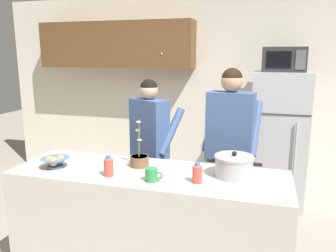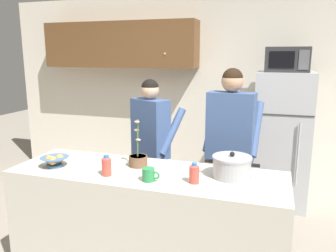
{
  "view_description": "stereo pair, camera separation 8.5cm",
  "coord_description": "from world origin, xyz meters",
  "px_view_note": "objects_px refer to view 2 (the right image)",
  "views": [
    {
      "loc": [
        0.84,
        -2.32,
        1.81
      ],
      "look_at": [
        0.0,
        0.55,
        1.17
      ],
      "focal_mm": 35.9,
      "sensor_mm": 36.0,
      "label": 1
    },
    {
      "loc": [
        0.92,
        -2.3,
        1.81
      ],
      "look_at": [
        0.0,
        0.55,
        1.17
      ],
      "focal_mm": 35.9,
      "sensor_mm": 36.0,
      "label": 2
    }
  ],
  "objects_px": {
    "bread_bowl": "(55,161)",
    "refrigerator": "(281,139)",
    "person_near_pot": "(151,137)",
    "potted_orchid": "(138,159)",
    "coffee_mug": "(149,175)",
    "microwave": "(287,59)",
    "cooking_pot": "(232,167)",
    "bottle_mid_counter": "(107,166)",
    "bottle_near_edge": "(194,173)",
    "person_by_sink": "(230,136)"
  },
  "relations": [
    {
      "from": "person_near_pot",
      "to": "potted_orchid",
      "type": "relative_size",
      "value": 4.07
    },
    {
      "from": "bread_bowl",
      "to": "refrigerator",
      "type": "bearing_deg",
      "value": 48.23
    },
    {
      "from": "refrigerator",
      "to": "potted_orchid",
      "type": "distance_m",
      "value": 2.08
    },
    {
      "from": "person_by_sink",
      "to": "bottle_near_edge",
      "type": "xyz_separation_m",
      "value": [
        -0.13,
        -0.89,
        -0.07
      ]
    },
    {
      "from": "potted_orchid",
      "to": "microwave",
      "type": "bearing_deg",
      "value": 56.8
    },
    {
      "from": "microwave",
      "to": "bottle_near_edge",
      "type": "bearing_deg",
      "value": -107.36
    },
    {
      "from": "bread_bowl",
      "to": "potted_orchid",
      "type": "distance_m",
      "value": 0.67
    },
    {
      "from": "person_near_pot",
      "to": "cooking_pot",
      "type": "bearing_deg",
      "value": -39.89
    },
    {
      "from": "microwave",
      "to": "person_near_pot",
      "type": "distance_m",
      "value": 1.8
    },
    {
      "from": "cooking_pot",
      "to": "potted_orchid",
      "type": "relative_size",
      "value": 1.04
    },
    {
      "from": "refrigerator",
      "to": "bread_bowl",
      "type": "distance_m",
      "value": 2.65
    },
    {
      "from": "microwave",
      "to": "person_by_sink",
      "type": "relative_size",
      "value": 0.28
    },
    {
      "from": "refrigerator",
      "to": "person_near_pot",
      "type": "relative_size",
      "value": 1.03
    },
    {
      "from": "bottle_mid_counter",
      "to": "bread_bowl",
      "type": "bearing_deg",
      "value": 174.36
    },
    {
      "from": "bread_bowl",
      "to": "potted_orchid",
      "type": "height_order",
      "value": "potted_orchid"
    },
    {
      "from": "cooking_pot",
      "to": "bottle_mid_counter",
      "type": "xyz_separation_m",
      "value": [
        -0.89,
        -0.26,
        -0.0
      ]
    },
    {
      "from": "coffee_mug",
      "to": "refrigerator",
      "type": "bearing_deg",
      "value": 65.46
    },
    {
      "from": "person_by_sink",
      "to": "bread_bowl",
      "type": "distance_m",
      "value": 1.57
    },
    {
      "from": "person_near_pot",
      "to": "bottle_near_edge",
      "type": "height_order",
      "value": "person_near_pot"
    },
    {
      "from": "person_by_sink",
      "to": "cooking_pot",
      "type": "distance_m",
      "value": 0.7
    },
    {
      "from": "person_near_pot",
      "to": "bottle_mid_counter",
      "type": "height_order",
      "value": "person_near_pot"
    },
    {
      "from": "person_near_pot",
      "to": "bottle_mid_counter",
      "type": "bearing_deg",
      "value": -88.11
    },
    {
      "from": "person_near_pot",
      "to": "potted_orchid",
      "type": "xyz_separation_m",
      "value": [
        0.17,
        -0.76,
        0.01
      ]
    },
    {
      "from": "refrigerator",
      "to": "microwave",
      "type": "bearing_deg",
      "value": -89.93
    },
    {
      "from": "microwave",
      "to": "coffee_mug",
      "type": "relative_size",
      "value": 3.66
    },
    {
      "from": "microwave",
      "to": "bottle_mid_counter",
      "type": "distance_m",
      "value": 2.48
    },
    {
      "from": "microwave",
      "to": "bottle_mid_counter",
      "type": "relative_size",
      "value": 3.03
    },
    {
      "from": "person_near_pot",
      "to": "coffee_mug",
      "type": "height_order",
      "value": "person_near_pot"
    },
    {
      "from": "person_near_pot",
      "to": "person_by_sink",
      "type": "height_order",
      "value": "person_by_sink"
    },
    {
      "from": "coffee_mug",
      "to": "bread_bowl",
      "type": "xyz_separation_m",
      "value": [
        -0.84,
        0.06,
        0.0
      ]
    },
    {
      "from": "person_by_sink",
      "to": "bottle_mid_counter",
      "type": "bearing_deg",
      "value": -129.73
    },
    {
      "from": "microwave",
      "to": "bottle_near_edge",
      "type": "distance_m",
      "value": 2.17
    },
    {
      "from": "cooking_pot",
      "to": "bread_bowl",
      "type": "distance_m",
      "value": 1.4
    },
    {
      "from": "person_by_sink",
      "to": "bread_bowl",
      "type": "xyz_separation_m",
      "value": [
        -1.28,
        -0.9,
        -0.09
      ]
    },
    {
      "from": "coffee_mug",
      "to": "bottle_mid_counter",
      "type": "relative_size",
      "value": 0.83
    },
    {
      "from": "coffee_mug",
      "to": "person_by_sink",
      "type": "bearing_deg",
      "value": 64.84
    },
    {
      "from": "potted_orchid",
      "to": "coffee_mug",
      "type": "bearing_deg",
      "value": -54.3
    },
    {
      "from": "refrigerator",
      "to": "coffee_mug",
      "type": "bearing_deg",
      "value": -114.54
    },
    {
      "from": "bottle_mid_counter",
      "to": "bottle_near_edge",
      "type": "bearing_deg",
      "value": 4.87
    },
    {
      "from": "refrigerator",
      "to": "microwave",
      "type": "relative_size",
      "value": 3.36
    },
    {
      "from": "person_near_pot",
      "to": "cooking_pot",
      "type": "xyz_separation_m",
      "value": [
        0.93,
        -0.78,
        0.03
      ]
    },
    {
      "from": "refrigerator",
      "to": "potted_orchid",
      "type": "xyz_separation_m",
      "value": [
        -1.13,
        -1.74,
        0.17
      ]
    },
    {
      "from": "cooking_pot",
      "to": "potted_orchid",
      "type": "distance_m",
      "value": 0.76
    },
    {
      "from": "cooking_pot",
      "to": "potted_orchid",
      "type": "bearing_deg",
      "value": 178.49
    },
    {
      "from": "refrigerator",
      "to": "potted_orchid",
      "type": "bearing_deg",
      "value": -122.87
    },
    {
      "from": "refrigerator",
      "to": "bread_bowl",
      "type": "relative_size",
      "value": 7.07
    },
    {
      "from": "person_by_sink",
      "to": "cooking_pot",
      "type": "relative_size",
      "value": 4.22
    },
    {
      "from": "person_near_pot",
      "to": "bread_bowl",
      "type": "xyz_separation_m",
      "value": [
        -0.46,
        -0.98,
        0.0
      ]
    },
    {
      "from": "coffee_mug",
      "to": "potted_orchid",
      "type": "bearing_deg",
      "value": 125.7
    },
    {
      "from": "potted_orchid",
      "to": "bottle_near_edge",
      "type": "bearing_deg",
      "value": -22.87
    }
  ]
}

